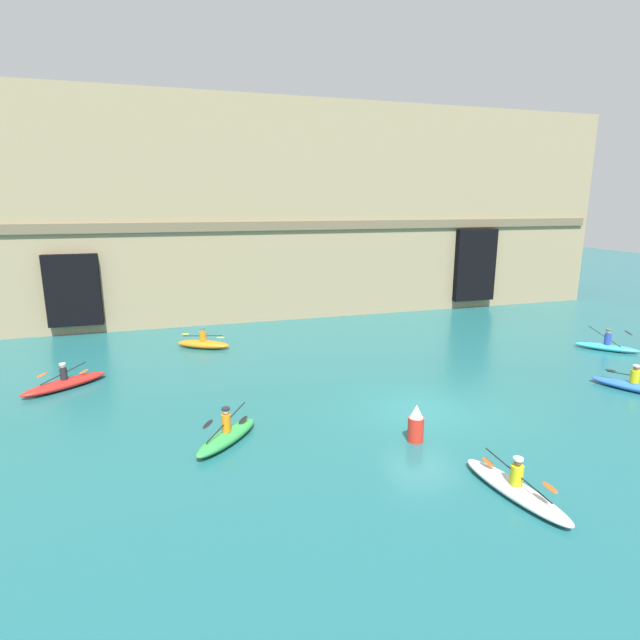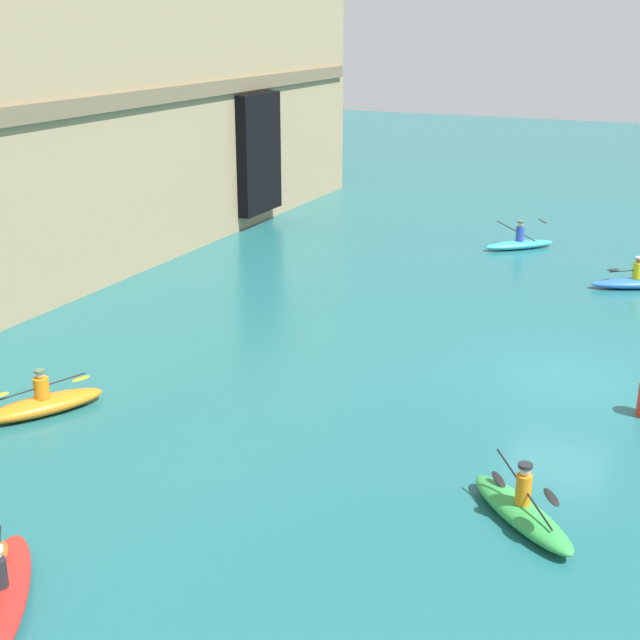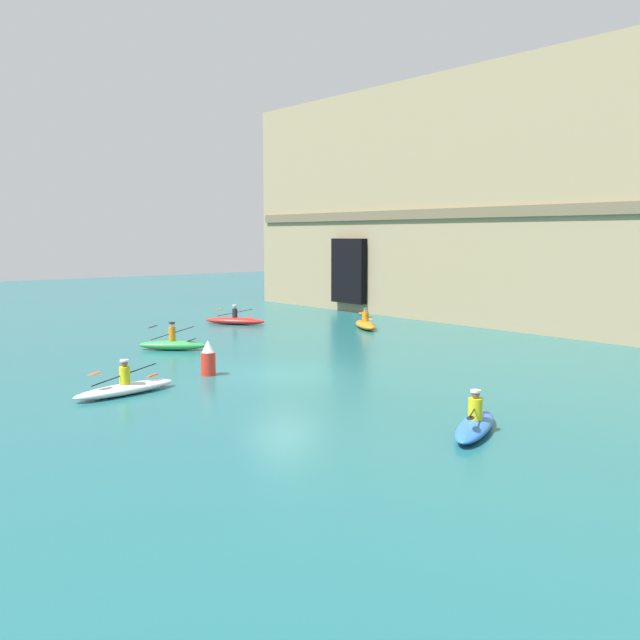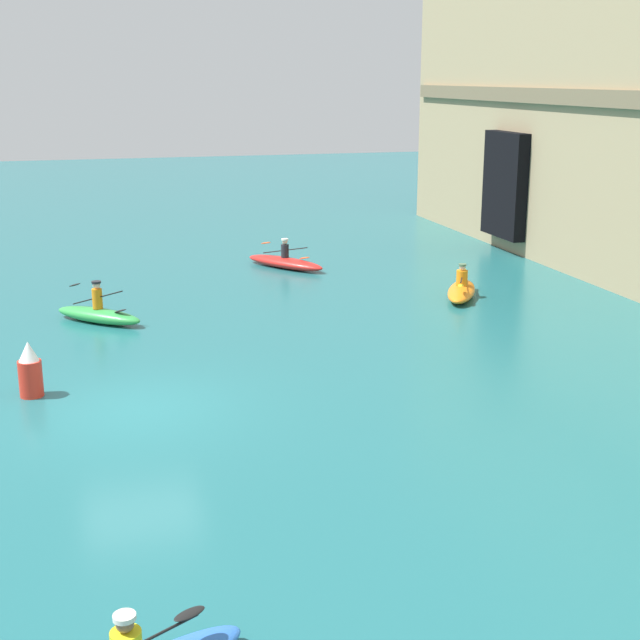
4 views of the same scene
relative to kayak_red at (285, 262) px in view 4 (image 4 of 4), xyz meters
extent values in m
plane|color=#1E6066|center=(13.05, -6.31, -0.22)|extent=(120.00, 120.00, 0.00)
cube|color=black|center=(-0.83, 9.16, 2.41)|extent=(2.88, 0.70, 4.07)
ellipsoid|color=red|center=(0.00, 0.00, -0.03)|extent=(3.29, 2.67, 0.39)
cylinder|color=#232328|center=(0.00, 0.00, 0.41)|extent=(0.28, 0.28, 0.47)
sphere|color=beige|center=(0.00, 0.00, 0.74)|extent=(0.20, 0.20, 0.20)
cylinder|color=silver|center=(0.00, 0.00, 0.82)|extent=(0.25, 0.25, 0.06)
cylinder|color=black|center=(0.00, 0.00, 0.43)|extent=(1.54, 1.30, 0.44)
ellipsoid|color=#D84C19|center=(0.67, 0.56, 0.25)|extent=(0.45, 0.42, 0.14)
ellipsoid|color=#D84C19|center=(-0.67, -0.56, 0.61)|extent=(0.45, 0.42, 0.14)
ellipsoid|color=green|center=(5.81, -6.81, -0.02)|extent=(2.51, 2.62, 0.41)
cylinder|color=orange|center=(5.81, -6.81, 0.47)|extent=(0.28, 0.28, 0.57)
sphere|color=beige|center=(5.81, -6.81, 0.86)|extent=(0.21, 0.21, 0.21)
cylinder|color=#232328|center=(5.81, -6.81, 0.95)|extent=(0.27, 0.27, 0.06)
cylinder|color=black|center=(5.81, -6.81, 0.50)|extent=(1.41, 1.37, 0.65)
ellipsoid|color=black|center=(6.41, -6.22, 0.23)|extent=(0.44, 0.43, 0.18)
ellipsoid|color=black|center=(5.20, -7.39, 0.77)|extent=(0.44, 0.43, 0.18)
ellipsoid|color=orange|center=(5.88, 4.30, -0.02)|extent=(2.89, 2.12, 0.41)
cylinder|color=orange|center=(5.88, 4.30, 0.43)|extent=(0.35, 0.35, 0.47)
sphere|color=beige|center=(5.88, 4.30, 0.76)|extent=(0.19, 0.19, 0.19)
cylinder|color=#4C6B4C|center=(5.88, 4.30, 0.84)|extent=(0.24, 0.24, 0.06)
cylinder|color=black|center=(5.88, 4.30, 0.45)|extent=(1.96, 1.00, 0.15)
ellipsoid|color=yellow|center=(5.02, 4.72, 0.50)|extent=(0.48, 0.36, 0.07)
ellipsoid|color=yellow|center=(6.75, 3.87, 0.40)|extent=(0.48, 0.36, 0.07)
sphere|color=brown|center=(22.14, -7.06, 0.75)|extent=(0.21, 0.21, 0.21)
cylinder|color=silver|center=(22.14, -7.06, 0.83)|extent=(0.26, 0.26, 0.06)
ellipsoid|color=black|center=(21.68, -6.30, 0.44)|extent=(0.38, 0.47, 0.07)
cylinder|color=red|center=(11.59, -8.43, 0.18)|extent=(0.51, 0.51, 0.81)
cone|color=white|center=(11.59, -8.43, 0.80)|extent=(0.43, 0.43, 0.43)
camera|label=1|loc=(4.37, -21.57, 7.23)|focal=28.00mm
camera|label=2|loc=(-8.54, -9.38, 8.52)|focal=50.00mm
camera|label=3|loc=(33.02, -20.84, 4.63)|focal=40.00mm
camera|label=4|loc=(30.89, -7.28, 6.52)|focal=50.00mm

